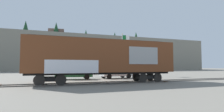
{
  "coord_description": "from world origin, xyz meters",
  "views": [
    {
      "loc": [
        -5.59,
        -16.47,
        1.59
      ],
      "look_at": [
        0.79,
        0.88,
        2.67
      ],
      "focal_mm": 28.7,
      "sensor_mm": 36.0,
      "label": 1
    }
  ],
  "objects_px": {
    "freight_car": "(103,57)",
    "flagpole": "(124,48)",
    "parked_car_green": "(73,73)",
    "parked_car_silver": "(116,72)"
  },
  "relations": [
    {
      "from": "parked_car_green",
      "to": "freight_car",
      "type": "bearing_deg",
      "value": -71.43
    },
    {
      "from": "parked_car_silver",
      "to": "flagpole",
      "type": "bearing_deg",
      "value": 56.63
    },
    {
      "from": "parked_car_green",
      "to": "flagpole",
      "type": "bearing_deg",
      "value": 31.63
    },
    {
      "from": "freight_car",
      "to": "parked_car_silver",
      "type": "distance_m",
      "value": 7.14
    },
    {
      "from": "flagpole",
      "to": "freight_car",
      "type": "bearing_deg",
      "value": -122.34
    },
    {
      "from": "parked_car_green",
      "to": "parked_car_silver",
      "type": "bearing_deg",
      "value": 0.45
    },
    {
      "from": "flagpole",
      "to": "parked_car_green",
      "type": "xyz_separation_m",
      "value": [
        -9.36,
        -5.76,
        -3.92
      ]
    },
    {
      "from": "freight_car",
      "to": "parked_car_green",
      "type": "distance_m",
      "value": 6.43
    },
    {
      "from": "freight_car",
      "to": "parked_car_silver",
      "type": "relative_size",
      "value": 3.12
    },
    {
      "from": "freight_car",
      "to": "flagpole",
      "type": "bearing_deg",
      "value": 57.66
    }
  ]
}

